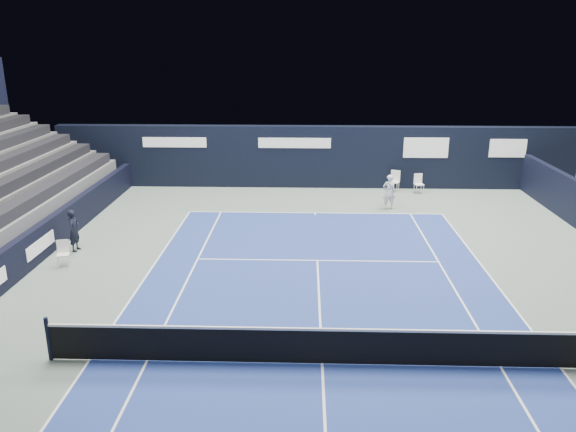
% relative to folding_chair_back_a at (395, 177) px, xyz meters
% --- Properties ---
extents(ground, '(48.00, 48.00, 0.00)m').
position_rel_folding_chair_back_a_xyz_m(ground, '(-4.00, -13.75, -0.69)').
color(ground, '#596A60').
rests_on(ground, ground).
extents(court_surface, '(10.97, 23.77, 0.01)m').
position_rel_folding_chair_back_a_xyz_m(court_surface, '(-4.00, -15.75, -0.69)').
color(court_surface, navy).
rests_on(court_surface, ground).
extents(folding_chair_back_a, '(0.60, 0.62, 1.04)m').
position_rel_folding_chair_back_a_xyz_m(folding_chair_back_a, '(0.00, 0.00, 0.00)').
color(folding_chair_back_a, white).
rests_on(folding_chair_back_a, ground).
extents(folding_chair_back_b, '(0.48, 0.47, 0.95)m').
position_rel_folding_chair_back_a_xyz_m(folding_chair_back_b, '(1.10, -0.31, -0.15)').
color(folding_chair_back_b, white).
rests_on(folding_chair_back_b, ground).
extents(line_judge_chair, '(0.47, 0.46, 0.87)m').
position_rel_folding_chair_back_a_xyz_m(line_judge_chair, '(-12.49, -10.01, -0.20)').
color(line_judge_chair, white).
rests_on(line_judge_chair, ground).
extents(line_judge, '(0.40, 0.58, 1.52)m').
position_rel_folding_chair_back_a_xyz_m(line_judge, '(-12.61, -8.67, 0.07)').
color(line_judge, black).
rests_on(line_judge, ground).
extents(court_markings, '(11.03, 23.83, 0.00)m').
position_rel_folding_chair_back_a_xyz_m(court_markings, '(-4.00, -15.75, -0.68)').
color(court_markings, white).
rests_on(court_markings, court_surface).
extents(tennis_net, '(12.90, 0.10, 1.10)m').
position_rel_folding_chair_back_a_xyz_m(tennis_net, '(-4.00, -15.75, -0.18)').
color(tennis_net, black).
rests_on(tennis_net, ground).
extents(back_sponsor_wall, '(26.00, 0.63, 3.10)m').
position_rel_folding_chair_back_a_xyz_m(back_sponsor_wall, '(-4.00, 0.74, 0.86)').
color(back_sponsor_wall, black).
rests_on(back_sponsor_wall, ground).
extents(side_barrier_left, '(0.33, 22.00, 1.20)m').
position_rel_folding_chair_back_a_xyz_m(side_barrier_left, '(-13.50, -9.78, -0.09)').
color(side_barrier_left, black).
rests_on(side_barrier_left, ground).
extents(tennis_player, '(0.61, 0.84, 1.55)m').
position_rel_folding_chair_back_a_xyz_m(tennis_player, '(-0.74, -3.09, 0.08)').
color(tennis_player, silver).
rests_on(tennis_player, ground).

